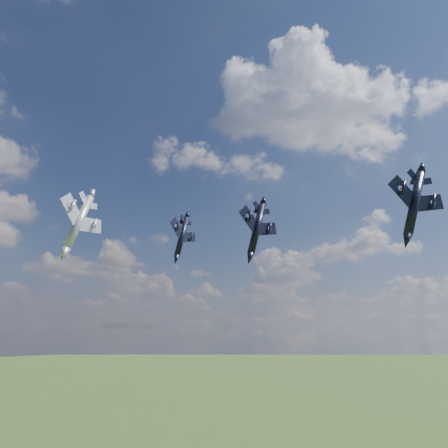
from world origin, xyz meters
TOP-DOWN VIEW (x-y plane):
  - jet_lead_navy at (7.17, 5.31)m, footprint 10.04×13.15m
  - jet_right_navy at (21.41, -15.43)m, footprint 16.28×18.11m
  - jet_high_navy at (12.88, 36.81)m, footprint 13.73×16.19m
  - jet_left_silver at (-15.83, 26.26)m, footprint 16.00×18.26m

SIDE VIEW (x-z plane):
  - jet_lead_navy at x=7.17m, z-range 77.35..82.67m
  - jet_left_silver at x=-15.83m, z-range 77.90..85.15m
  - jet_right_navy at x=21.41m, z-range 79.32..85.68m
  - jet_high_navy at x=12.88m, z-range 81.45..87.33m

